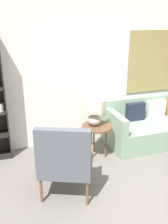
% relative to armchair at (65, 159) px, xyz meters
% --- Properties ---
extents(ground_plane, '(14.00, 14.00, 0.00)m').
position_rel_armchair_xyz_m(ground_plane, '(0.60, -0.50, -0.56)').
color(ground_plane, '#66605B').
extents(wall_back, '(6.40, 0.08, 2.70)m').
position_rel_armchair_xyz_m(wall_back, '(0.64, 1.53, 0.79)').
color(wall_back, silver).
rests_on(wall_back, ground_plane).
extents(armchair, '(0.86, 0.86, 1.03)m').
position_rel_armchair_xyz_m(armchair, '(0.00, 0.00, 0.00)').
color(armchair, brown).
rests_on(armchair, ground_plane).
extents(couch, '(2.06, 0.89, 0.81)m').
position_rel_armchair_xyz_m(couch, '(2.11, 1.07, -0.26)').
color(couch, gray).
rests_on(couch, ground_plane).
extents(side_table, '(0.50, 0.50, 0.56)m').
position_rel_armchair_xyz_m(side_table, '(0.76, 0.83, -0.07)').
color(side_table, brown).
rests_on(side_table, ground_plane).
extents(table_lamp, '(0.33, 0.33, 0.44)m').
position_rel_armchair_xyz_m(table_lamp, '(0.72, 0.88, 0.26)').
color(table_lamp, '#A59E93').
rests_on(table_lamp, side_table).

